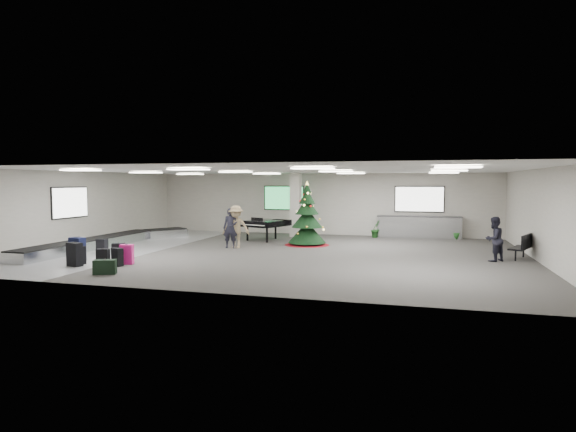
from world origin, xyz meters
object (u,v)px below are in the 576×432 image
(bench, at_px, (523,245))
(traveler_b, at_px, (236,227))
(christmas_tree, at_px, (307,223))
(service_counter, at_px, (419,227))
(potted_plant_right, at_px, (456,231))
(grand_piano, at_px, (266,224))
(traveler_a, at_px, (230,228))
(traveler_bench, at_px, (494,239))
(potted_plant_left, at_px, (375,229))
(pink_suitcase, at_px, (127,254))
(baggage_carousel, at_px, (108,241))

(bench, xyz_separation_m, traveler_b, (-10.93, 0.02, 0.38))
(christmas_tree, bearing_deg, traveler_b, -146.71)
(service_counter, height_order, bench, service_counter)
(service_counter, height_order, traveler_b, traveler_b)
(potted_plant_right, bearing_deg, service_counter, 175.10)
(grand_piano, distance_m, traveler_b, 2.90)
(christmas_tree, relative_size, traveler_a, 1.68)
(traveler_bench, relative_size, potted_plant_left, 1.80)
(service_counter, relative_size, pink_suitcase, 5.98)
(bench, bearing_deg, pink_suitcase, -136.84)
(service_counter, bearing_deg, baggage_carousel, -152.33)
(grand_piano, xyz_separation_m, traveler_b, (-0.36, -2.87, 0.09))
(service_counter, xyz_separation_m, potted_plant_right, (1.75, -0.15, -0.15))
(baggage_carousel, height_order, service_counter, service_counter)
(baggage_carousel, bearing_deg, christmas_tree, 17.91)
(pink_suitcase, distance_m, traveler_b, 5.15)
(baggage_carousel, height_order, grand_piano, grand_piano)
(pink_suitcase, relative_size, potted_plant_left, 0.78)
(traveler_b, bearing_deg, christmas_tree, 26.16)
(bench, bearing_deg, potted_plant_left, 159.82)
(christmas_tree, bearing_deg, pink_suitcase, -126.10)
(christmas_tree, distance_m, traveler_b, 3.15)
(baggage_carousel, xyz_separation_m, christmas_tree, (8.14, 2.63, 0.75))
(bench, xyz_separation_m, potted_plant_left, (-5.66, 5.38, -0.07))
(traveler_bench, bearing_deg, baggage_carousel, -43.66)
(potted_plant_left, bearing_deg, bench, -43.56)
(traveler_b, bearing_deg, grand_piano, 75.67)
(traveler_b, bearing_deg, pink_suitcase, -120.73)
(traveler_b, distance_m, traveler_bench, 9.89)
(christmas_tree, xyz_separation_m, grand_piano, (-2.27, 1.15, -0.17))
(bench, relative_size, traveler_b, 0.84)
(traveler_b, xyz_separation_m, potted_plant_left, (5.27, 5.36, -0.45))
(christmas_tree, relative_size, potted_plant_left, 3.25)
(potted_plant_right, bearing_deg, grand_piano, -162.16)
(bench, distance_m, traveler_b, 10.93)
(pink_suitcase, bearing_deg, traveler_a, 54.85)
(service_counter, height_order, pink_suitcase, service_counter)
(traveler_b, height_order, potted_plant_left, traveler_b)
(christmas_tree, height_order, traveler_a, christmas_tree)
(traveler_a, distance_m, traveler_b, 0.23)
(traveler_bench, bearing_deg, traveler_b, -48.75)
(christmas_tree, bearing_deg, potted_plant_right, 31.51)
(service_counter, bearing_deg, pink_suitcase, -131.72)
(pink_suitcase, relative_size, traveler_b, 0.38)
(service_counter, bearing_deg, traveler_b, -141.51)
(christmas_tree, relative_size, bench, 1.88)
(pink_suitcase, xyz_separation_m, bench, (12.98, 4.67, 0.18))
(grand_piano, relative_size, potted_plant_left, 2.72)
(baggage_carousel, distance_m, bench, 16.46)
(service_counter, bearing_deg, bench, -58.44)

